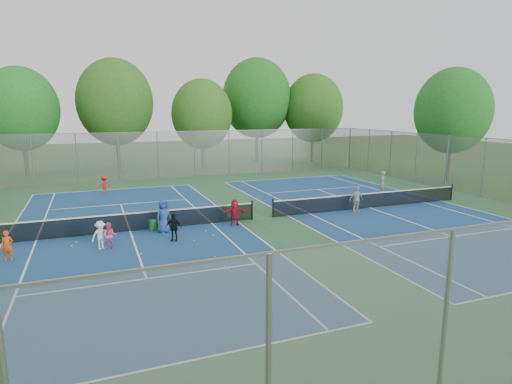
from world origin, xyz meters
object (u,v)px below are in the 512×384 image
at_px(ball_crate, 105,238).
at_px(ball_hopper, 152,226).
at_px(net_right, 370,201).
at_px(instructor, 382,183).
at_px(net_left, 130,223).

distance_m(ball_crate, ball_hopper, 2.41).
relative_size(net_right, ball_hopper, 22.75).
height_order(ball_crate, ball_hopper, ball_hopper).
height_order(net_right, ball_hopper, net_right).
bearing_deg(instructor, ball_hopper, -29.32).
distance_m(net_right, instructor, 4.83).
bearing_deg(ball_crate, instructor, 13.77).
bearing_deg(ball_hopper, net_left, 163.01).
bearing_deg(net_left, net_right, 0.00).
height_order(net_right, ball_crate, net_right).
xyz_separation_m(net_right, instructor, (3.43, 3.38, 0.35)).
distance_m(net_right, ball_crate, 15.25).
xyz_separation_m(net_left, net_right, (14.00, 0.00, 0.00)).
bearing_deg(instructor, net_left, -31.07).
xyz_separation_m(ball_crate, instructor, (18.63, 4.56, 0.65)).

